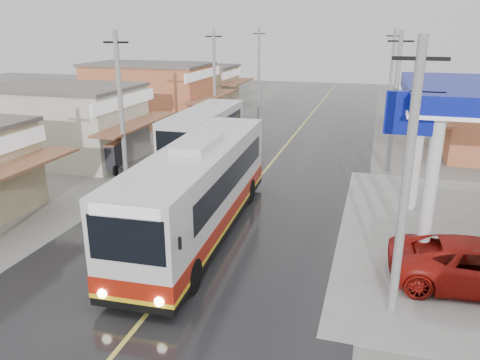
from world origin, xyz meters
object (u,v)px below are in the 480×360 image
(tricycle_near, at_px, (108,154))
(coach_bus, at_px, (200,189))
(tyre_stack, at_px, (129,186))
(cyclist, at_px, (144,205))
(second_bus, at_px, (205,133))

(tricycle_near, bearing_deg, coach_bus, -52.13)
(coach_bus, bearing_deg, tyre_stack, 142.73)
(tyre_stack, bearing_deg, tricycle_near, 134.87)
(cyclist, height_order, tyre_stack, cyclist)
(second_bus, bearing_deg, cyclist, -86.37)
(coach_bus, bearing_deg, second_bus, 106.98)
(tyre_stack, bearing_deg, second_bus, 76.14)
(second_bus, bearing_deg, tricycle_near, -140.31)
(coach_bus, xyz_separation_m, cyclist, (-2.96, 0.69, -1.27))
(coach_bus, height_order, cyclist, coach_bus)
(coach_bus, bearing_deg, cyclist, 164.24)
(second_bus, xyz_separation_m, tyre_stack, (-1.69, -6.84, -1.45))
(second_bus, height_order, tyre_stack, second_bus)
(coach_bus, height_order, second_bus, coach_bus)
(tyre_stack, bearing_deg, coach_bus, -34.74)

